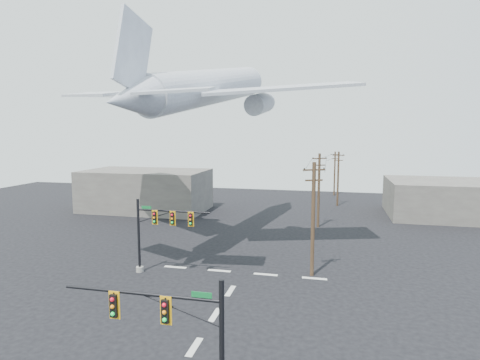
% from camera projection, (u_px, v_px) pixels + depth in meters
% --- Properties ---
extents(ground, '(120.00, 120.00, 0.00)m').
position_uv_depth(ground, '(194.00, 347.00, 22.11)').
color(ground, black).
rests_on(ground, ground).
extents(lane_markings, '(14.00, 21.20, 0.01)m').
position_uv_depth(lane_markings, '(221.00, 306.00, 27.27)').
color(lane_markings, beige).
rests_on(lane_markings, ground).
extents(signal_mast_near, '(7.14, 0.68, 6.17)m').
position_uv_depth(signal_mast_near, '(185.00, 344.00, 16.07)').
color(signal_mast_near, gray).
rests_on(signal_mast_near, ground).
extents(signal_mast_far, '(6.57, 0.69, 6.26)m').
position_uv_depth(signal_mast_far, '(156.00, 232.00, 33.10)').
color(signal_mast_far, gray).
rests_on(signal_mast_far, ground).
extents(utility_pole_a, '(1.76, 0.90, 9.39)m').
position_uv_depth(utility_pole_a, '(313.00, 217.00, 32.45)').
color(utility_pole_a, '#432B1C').
rests_on(utility_pole_a, ground).
extents(utility_pole_b, '(1.75, 0.84, 9.13)m').
position_uv_depth(utility_pole_b, '(319.00, 189.00, 49.07)').
color(utility_pole_b, '#432B1C').
rests_on(utility_pole_b, ground).
extents(utility_pole_c, '(1.77, 0.29, 8.62)m').
position_uv_depth(utility_pole_c, '(338.00, 178.00, 63.15)').
color(utility_pole_c, '#432B1C').
rests_on(utility_pole_c, ground).
extents(utility_pole_d, '(1.62, 0.64, 8.09)m').
position_uv_depth(utility_pole_d, '(335.00, 173.00, 73.42)').
color(utility_pole_d, '#432B1C').
rests_on(utility_pole_d, ground).
extents(power_lines, '(4.11, 42.72, 0.88)m').
position_uv_depth(power_lines, '(328.00, 158.00, 52.51)').
color(power_lines, black).
extents(airliner, '(30.93, 32.85, 8.69)m').
position_uv_depth(airliner, '(210.00, 88.00, 41.71)').
color(airliner, silver).
extents(building_left, '(18.00, 10.00, 6.00)m').
position_uv_depth(building_left, '(146.00, 190.00, 60.06)').
color(building_left, '#66625A').
rests_on(building_left, ground).
extents(building_right, '(14.00, 12.00, 5.00)m').
position_uv_depth(building_right, '(441.00, 199.00, 55.57)').
color(building_right, '#66625A').
rests_on(building_right, ground).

